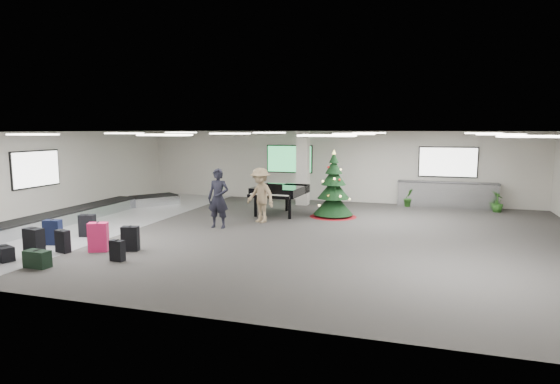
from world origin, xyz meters
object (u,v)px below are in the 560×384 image
(pink_suitcase, at_px, (98,237))
(traveler_b, at_px, (260,195))
(service_counter, at_px, (447,195))
(baggage_carousel, at_px, (83,214))
(traveler_a, at_px, (218,198))
(grand_piano, at_px, (279,191))
(potted_plant_right, at_px, (498,202))
(potted_plant_left, at_px, (409,198))
(christmas_tree, at_px, (333,194))

(pink_suitcase, distance_m, traveler_b, 5.84)
(service_counter, bearing_deg, baggage_carousel, -152.33)
(service_counter, height_order, traveler_a, traveler_a)
(baggage_carousel, distance_m, service_counter, 14.50)
(grand_piano, height_order, traveler_a, traveler_a)
(traveler_b, bearing_deg, pink_suitcase, -92.21)
(traveler_b, height_order, potted_plant_right, traveler_b)
(baggage_carousel, xyz_separation_m, grand_piano, (6.58, 3.05, 0.70))
(pink_suitcase, bearing_deg, potted_plant_right, 18.22)
(potted_plant_left, bearing_deg, grand_piano, -144.17)
(potted_plant_left, distance_m, potted_plant_right, 3.46)
(baggage_carousel, distance_m, traveler_b, 6.59)
(baggage_carousel, relative_size, pink_suitcase, 11.98)
(grand_piano, distance_m, traveler_a, 3.18)
(service_counter, relative_size, traveler_b, 2.09)
(traveler_a, bearing_deg, potted_plant_right, 31.50)
(traveler_b, height_order, potted_plant_left, traveler_b)
(christmas_tree, bearing_deg, service_counter, 39.99)
(traveler_a, height_order, potted_plant_right, traveler_a)
(baggage_carousel, height_order, traveler_b, traveler_b)
(christmas_tree, relative_size, grand_piano, 1.08)
(traveler_a, distance_m, traveler_b, 1.66)
(service_counter, distance_m, potted_plant_right, 2.00)
(service_counter, xyz_separation_m, potted_plant_left, (-1.54, -0.27, -0.16))
(grand_piano, bearing_deg, christmas_tree, 8.02)
(service_counter, xyz_separation_m, christmas_tree, (-4.18, -3.51, 0.32))
(pink_suitcase, distance_m, potted_plant_right, 14.87)
(traveler_a, distance_m, potted_plant_left, 8.71)
(christmas_tree, height_order, traveler_b, christmas_tree)
(baggage_carousel, relative_size, traveler_a, 4.88)
(baggage_carousel, xyz_separation_m, traveler_a, (5.37, 0.11, 0.78))
(service_counter, height_order, christmas_tree, christmas_tree)
(pink_suitcase, bearing_deg, traveler_b, 37.74)
(pink_suitcase, relative_size, potted_plant_left, 1.05)
(service_counter, distance_m, christmas_tree, 5.46)
(christmas_tree, bearing_deg, potted_plant_left, 50.79)
(potted_plant_right, bearing_deg, traveler_a, -147.25)
(pink_suitcase, bearing_deg, christmas_tree, 30.46)
(traveler_b, bearing_deg, potted_plant_left, 72.91)
(potted_plant_right, bearing_deg, traveler_b, -150.47)
(service_counter, height_order, grand_piano, grand_piano)
(grand_piano, relative_size, traveler_b, 1.21)
(pink_suitcase, relative_size, potted_plant_right, 1.03)
(baggage_carousel, relative_size, christmas_tree, 3.84)
(pink_suitcase, bearing_deg, traveler_a, 41.31)
(grand_piano, bearing_deg, pink_suitcase, -111.02)
(service_counter, relative_size, traveler_a, 2.03)
(christmas_tree, distance_m, grand_piano, 2.09)
(pink_suitcase, xyz_separation_m, potted_plant_right, (11.18, 9.80, -0.00))
(grand_piano, bearing_deg, service_counter, 33.65)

